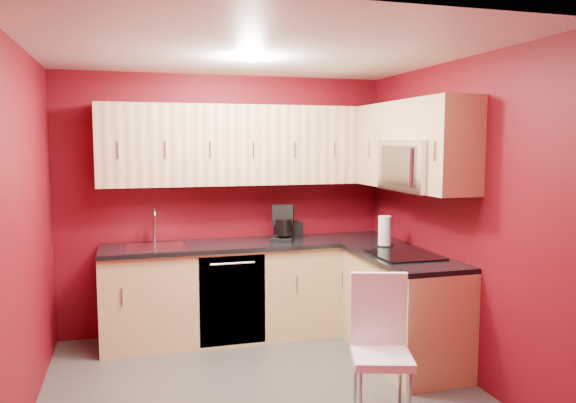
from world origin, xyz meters
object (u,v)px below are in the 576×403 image
microwave (419,166)px  sink (156,243)px  dining_chair (382,349)px  napkin_holder (293,230)px  coffee_maker (282,223)px  paper_towel (385,231)px

microwave → sink: microwave is taller
sink → dining_chair: bearing=-53.7°
sink → napkin_holder: (1.34, 0.12, 0.04)m
coffee_maker → paper_towel: coffee_maker is taller
napkin_holder → sink: bearing=-174.7°
microwave → sink: 2.43m
coffee_maker → dining_chair: bearing=-61.6°
dining_chair → paper_towel: bearing=81.1°
coffee_maker → napkin_holder: 0.23m
sink → dining_chair: (1.37, -1.87, -0.46)m
sink → dining_chair: size_ratio=0.54×
napkin_holder → dining_chair: 2.05m
coffee_maker → dining_chair: size_ratio=0.35×
paper_towel → dining_chair: bearing=-116.0°
sink → napkin_holder: size_ratio=3.29×
microwave → coffee_maker: bearing=132.8°
sink → paper_towel: (2.01, -0.55, 0.10)m
sink → paper_towel: 2.09m
sink → napkin_holder: sink is taller
sink → dining_chair: 2.36m
microwave → sink: bearing=154.4°
microwave → sink: size_ratio=1.46×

